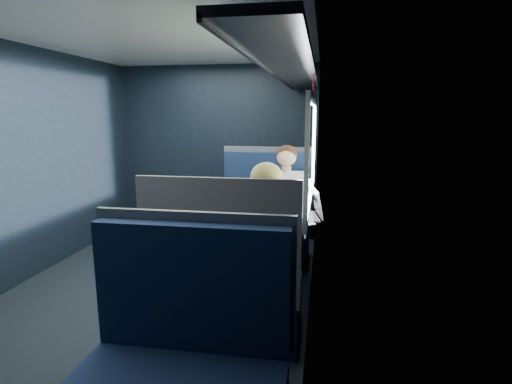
% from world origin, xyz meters
% --- Properties ---
extents(ground, '(2.80, 4.20, 0.01)m').
position_xyz_m(ground, '(0.00, 0.00, -0.01)').
color(ground, black).
extents(room_shell, '(3.00, 4.40, 2.40)m').
position_xyz_m(room_shell, '(0.02, 0.00, 1.48)').
color(room_shell, black).
rests_on(room_shell, ground).
extents(table, '(0.62, 1.00, 0.74)m').
position_xyz_m(table, '(1.03, 0.00, 0.66)').
color(table, '#54565E').
rests_on(table, ground).
extents(seat_bay_near, '(1.04, 0.62, 1.26)m').
position_xyz_m(seat_bay_near, '(0.84, 0.87, 0.42)').
color(seat_bay_near, '#0C1938').
rests_on(seat_bay_near, ground).
extents(seat_bay_far, '(1.04, 0.62, 1.26)m').
position_xyz_m(seat_bay_far, '(0.85, -0.87, 0.41)').
color(seat_bay_far, '#0C1938').
rests_on(seat_bay_far, ground).
extents(seat_row_front, '(1.04, 0.51, 1.16)m').
position_xyz_m(seat_row_front, '(0.85, 1.80, 0.41)').
color(seat_row_front, '#0C1938').
rests_on(seat_row_front, ground).
extents(seat_row_back, '(1.04, 0.51, 1.16)m').
position_xyz_m(seat_row_back, '(0.85, -1.80, 0.41)').
color(seat_row_back, '#0C1938').
rests_on(seat_row_back, ground).
extents(man, '(0.53, 0.56, 1.32)m').
position_xyz_m(man, '(1.10, 0.70, 0.72)').
color(man, black).
rests_on(man, ground).
extents(woman, '(0.53, 0.56, 1.32)m').
position_xyz_m(woman, '(1.10, -0.71, 0.73)').
color(woman, black).
rests_on(woman, ground).
extents(papers, '(0.80, 0.96, 0.01)m').
position_xyz_m(papers, '(1.04, 0.05, 0.74)').
color(papers, white).
rests_on(papers, table).
extents(laptop, '(0.33, 0.40, 0.27)m').
position_xyz_m(laptop, '(1.37, -0.03, 0.81)').
color(laptop, silver).
rests_on(laptop, table).
extents(bottle_small, '(0.06, 0.06, 0.20)m').
position_xyz_m(bottle_small, '(1.25, 0.40, 0.83)').
color(bottle_small, silver).
rests_on(bottle_small, table).
extents(cup, '(0.08, 0.08, 0.10)m').
position_xyz_m(cup, '(1.22, 0.44, 0.79)').
color(cup, white).
rests_on(cup, table).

